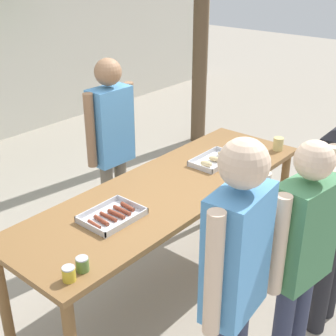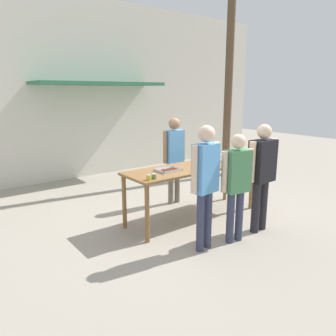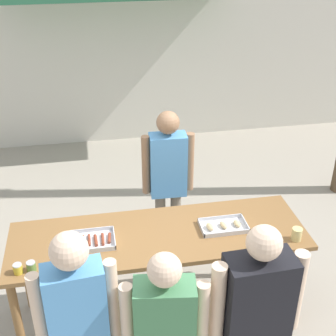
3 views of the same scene
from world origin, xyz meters
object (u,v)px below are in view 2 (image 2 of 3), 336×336
Objects in this scene: food_tray_sausages at (168,170)px; person_server_behind_table at (174,152)px; utility_pole at (230,52)px; beer_cup at (248,158)px; person_customer_with_cup at (262,169)px; condiment_jar_ketchup at (154,176)px; person_customer_waiting_in_line at (237,179)px; condiment_jar_mustard at (149,177)px; food_tray_buns at (217,161)px; person_customer_holding_hotdog at (205,176)px.

person_server_behind_table is (0.79, 0.83, 0.09)m from food_tray_sausages.
person_server_behind_table is at bearing -159.26° from utility_pole.
person_customer_with_cup reaches higher than beer_cup.
condiment_jar_ketchup is 0.05× the size of person_server_behind_table.
person_server_behind_table is 1.96m from person_customer_waiting_in_line.
condiment_jar_mustard is 0.01× the size of utility_pole.
food_tray_sausages is at bearing -60.96° from person_customer_waiting_in_line.
person_customer_waiting_in_line is at bearing -146.93° from beer_cup.
person_customer_with_cup is 4.26m from utility_pole.
utility_pole is (3.81, 2.06, 2.20)m from condiment_jar_ketchup.
condiment_jar_mustard is at bearing -28.43° from person_customer_with_cup.
person_customer_with_cup is 0.62m from person_customer_waiting_in_line.
food_tray_buns is 0.23× the size of person_customer_holding_hotdog.
utility_pole reaches higher than person_customer_holding_hotdog.
condiment_jar_mustard is 1.28m from person_customer_waiting_in_line.
person_customer_with_cup is at bearing -80.93° from person_server_behind_table.
person_customer_waiting_in_line is (0.54, -0.10, -0.11)m from person_customer_holding_hotdog.
utility_pole is at bearing 28.30° from food_tray_sausages.
beer_cup reaches higher than condiment_jar_ketchup.
person_customer_waiting_in_line is (-0.71, -1.09, 0.01)m from food_tray_buns.
person_customer_waiting_in_line is (0.42, -1.09, 0.02)m from food_tray_sausages.
food_tray_buns is (1.12, -0.00, 0.00)m from food_tray_sausages.
person_customer_with_cup is (-0.09, -1.07, 0.07)m from food_tray_buns.
utility_pole reaches higher than condiment_jar_mustard.
person_customer_holding_hotdog is (-0.12, -0.99, 0.13)m from food_tray_sausages.
beer_cup is 0.02× the size of utility_pole.
food_tray_sausages is at bearing 179.93° from food_tray_buns.
food_tray_buns is at bearing -0.07° from food_tray_sausages.
person_server_behind_table is (-0.89, 1.10, 0.05)m from beer_cup.
person_customer_waiting_in_line reaches higher than food_tray_sausages.
person_customer_with_cup is at bearing -28.00° from condiment_jar_ketchup.
person_customer_with_cup is at bearing -129.09° from beer_cup.
condiment_jar_ketchup is at bearing -150.47° from food_tray_sausages.
utility_pole is at bearing -146.46° from person_customer_holding_hotdog.
person_server_behind_table is at bearing 46.50° from food_tray_sausages.
food_tray_sausages is 1.12m from food_tray_buns.
condiment_jar_mustard is 0.05× the size of person_customer_with_cup.
food_tray_buns is 0.90m from person_server_behind_table.
condiment_jar_ketchup is (-0.47, -0.27, 0.03)m from food_tray_sausages.
food_tray_buns is 0.23× the size of person_customer_with_cup.
condiment_jar_ketchup is 2.16m from beer_cup.
person_customer_with_cup reaches higher than food_tray_sausages.
food_tray_buns is 0.62m from beer_cup.
person_customer_holding_hotdog is at bearing -63.93° from condiment_jar_ketchup.
food_tray_buns is 0.25× the size of person_customer_waiting_in_line.
person_customer_with_cup reaches higher than person_customer_waiting_in_line.
beer_cup is 0.06× the size of person_customer_with_cup.
person_server_behind_table is 1.06× the size of person_customer_waiting_in_line.
person_customer_holding_hotdog is 1.03× the size of person_customer_with_cup.
person_customer_with_cup reaches higher than condiment_jar_mustard.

